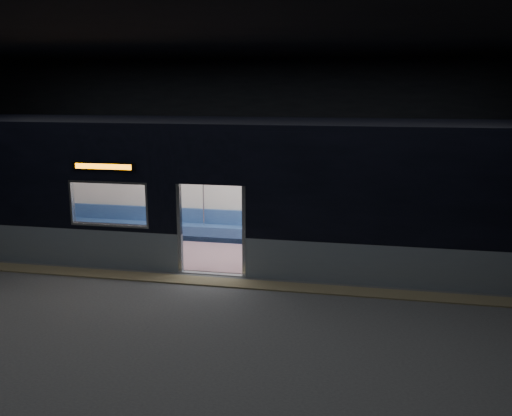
% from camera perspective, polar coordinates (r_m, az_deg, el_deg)
% --- Properties ---
extents(station_floor, '(24.00, 14.00, 0.01)m').
position_cam_1_polar(station_floor, '(11.36, -6.05, -8.72)').
color(station_floor, '#47494C').
rests_on(station_floor, ground).
extents(station_envelope, '(24.00, 14.00, 5.00)m').
position_cam_1_polar(station_envelope, '(10.60, -6.52, 10.09)').
color(station_envelope, black).
rests_on(station_envelope, station_floor).
extents(tactile_strip, '(22.80, 0.50, 0.03)m').
position_cam_1_polar(tactile_strip, '(11.85, -5.27, -7.69)').
color(tactile_strip, '#8C7F59').
rests_on(tactile_strip, station_floor).
extents(metro_car, '(18.00, 3.04, 3.35)m').
position_cam_1_polar(metro_car, '(13.23, -3.02, 2.72)').
color(metro_car, gray).
rests_on(metro_car, station_floor).
extents(passenger, '(0.43, 0.70, 1.36)m').
position_cam_1_polar(passenger, '(14.13, 17.33, -1.56)').
color(passenger, black).
rests_on(passenger, metro_car).
extents(handbag, '(0.30, 0.26, 0.15)m').
position_cam_1_polar(handbag, '(13.95, 17.38, -2.23)').
color(handbag, black).
rests_on(handbag, passenger).
extents(transit_map, '(1.07, 0.03, 0.70)m').
position_cam_1_polar(transit_map, '(14.21, 13.75, 1.64)').
color(transit_map, white).
rests_on(transit_map, metro_car).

